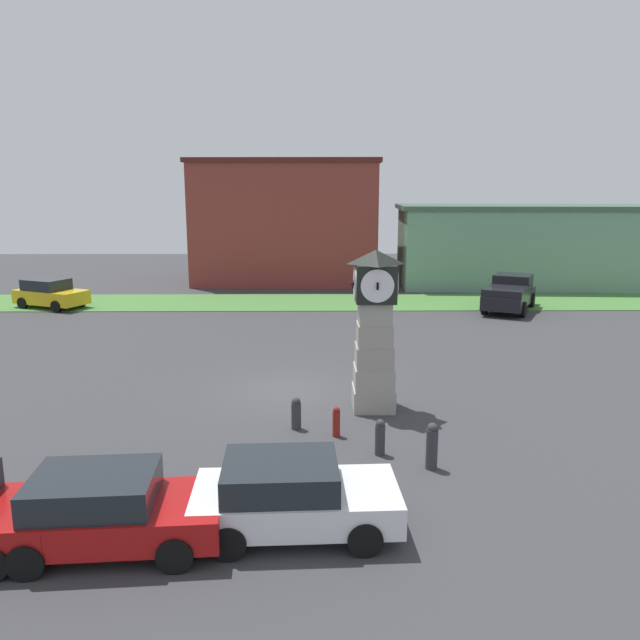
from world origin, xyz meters
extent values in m
plane|color=#38383A|center=(0.00, 0.00, 0.00)|extent=(86.96, 86.96, 0.00)
cube|color=#9E998F|center=(2.58, -1.76, 0.32)|extent=(1.22, 1.22, 0.65)
cube|color=#9F9A90|center=(2.58, -1.76, 0.97)|extent=(1.15, 1.15, 0.65)
cube|color=#9A958B|center=(2.58, -1.76, 1.62)|extent=(1.07, 1.07, 0.65)
cube|color=#9B968C|center=(2.58, -1.76, 2.27)|extent=(1.00, 1.00, 0.65)
cube|color=#9E998F|center=(2.58, -1.76, 2.92)|extent=(0.93, 0.93, 0.65)
cube|color=black|center=(2.58, -1.76, 3.78)|extent=(1.14, 1.14, 1.08)
cylinder|color=white|center=(2.58, -1.18, 3.78)|extent=(0.93, 0.04, 0.93)
cube|color=black|center=(2.58, -1.15, 3.78)|extent=(0.06, 0.19, 0.16)
cube|color=black|center=(2.58, -1.15, 3.78)|extent=(0.04, 0.10, 0.35)
cylinder|color=white|center=(2.58, -2.35, 3.78)|extent=(0.93, 0.04, 0.93)
cube|color=black|center=(2.58, -2.38, 3.78)|extent=(0.06, 0.09, 0.21)
cube|color=black|center=(2.58, -2.38, 3.78)|extent=(0.04, 0.35, 0.06)
cylinder|color=white|center=(3.17, -1.76, 3.78)|extent=(0.04, 0.93, 0.93)
cube|color=black|center=(3.20, -1.76, 3.78)|extent=(0.20, 0.06, 0.13)
cube|color=black|center=(3.20, -1.76, 3.78)|extent=(0.28, 0.04, 0.27)
cylinder|color=white|center=(2.00, -1.76, 3.78)|extent=(0.04, 0.93, 0.93)
cube|color=black|center=(1.97, -1.76, 3.78)|extent=(0.20, 0.06, 0.14)
cube|color=black|center=(1.97, -1.76, 3.78)|extent=(0.12, 0.04, 0.35)
pyramid|color=black|center=(2.58, -1.76, 4.53)|extent=(1.19, 1.19, 0.41)
cylinder|color=#333338|center=(0.33, -3.38, 0.37)|extent=(0.27, 0.27, 0.74)
sphere|color=#333338|center=(0.33, -3.38, 0.78)|extent=(0.24, 0.24, 0.24)
cylinder|color=maroon|center=(1.40, -3.91, 0.35)|extent=(0.20, 0.20, 0.70)
sphere|color=maroon|center=(1.40, -3.91, 0.73)|extent=(0.18, 0.18, 0.18)
cylinder|color=#333338|center=(2.43, -5.09, 0.39)|extent=(0.25, 0.25, 0.77)
sphere|color=#333338|center=(2.43, -5.09, 0.81)|extent=(0.22, 0.22, 0.22)
cylinder|color=#333338|center=(3.55, -5.87, 0.48)|extent=(0.28, 0.28, 0.96)
sphere|color=#333338|center=(3.55, -5.87, 1.00)|extent=(0.25, 0.25, 0.25)
cylinder|color=black|center=(-4.63, -8.28, 0.32)|extent=(0.65, 0.24, 0.64)
cube|color=#A51111|center=(-2.86, -9.04, 0.58)|extent=(4.08, 2.13, 0.61)
cube|color=#1E2328|center=(-3.16, -9.06, 1.16)|extent=(2.29, 1.86, 0.55)
cylinder|color=black|center=(-1.70, -8.07, 0.32)|extent=(0.65, 0.27, 0.64)
cylinder|color=black|center=(-1.58, -9.83, 0.32)|extent=(0.65, 0.27, 0.64)
cylinder|color=black|center=(-4.15, -8.25, 0.32)|extent=(0.65, 0.27, 0.64)
cylinder|color=black|center=(-4.02, -10.01, 0.32)|extent=(0.65, 0.27, 0.64)
cube|color=silver|center=(0.46, -8.53, 0.58)|extent=(3.97, 2.06, 0.61)
cube|color=#1E2328|center=(0.17, -8.55, 1.15)|extent=(2.21, 1.84, 0.54)
cylinder|color=black|center=(1.63, -7.58, 0.32)|extent=(0.65, 0.25, 0.64)
cylinder|color=black|center=(1.71, -9.39, 0.32)|extent=(0.65, 0.25, 0.64)
cylinder|color=black|center=(-0.78, -7.68, 0.32)|extent=(0.65, 0.25, 0.64)
cylinder|color=black|center=(-0.71, -9.49, 0.32)|extent=(0.65, 0.25, 0.64)
cube|color=gold|center=(-13.54, 14.42, 0.64)|extent=(4.33, 3.27, 0.73)
cube|color=#1E2328|center=(-13.81, 14.54, 1.30)|extent=(2.66, 2.41, 0.59)
cylinder|color=black|center=(-12.08, 14.71, 0.32)|extent=(0.67, 0.46, 0.64)
cylinder|color=black|center=(-12.79, 13.13, 0.32)|extent=(0.67, 0.46, 0.64)
cylinder|color=black|center=(-14.30, 15.71, 0.32)|extent=(0.67, 0.46, 0.64)
cylinder|color=black|center=(-15.01, 14.13, 0.32)|extent=(0.67, 0.46, 0.64)
cube|color=black|center=(11.33, 13.39, 0.70)|extent=(4.10, 5.41, 0.70)
cube|color=black|center=(11.74, 14.18, 1.45)|extent=(2.51, 2.45, 0.80)
cube|color=black|center=(10.87, 12.49, 1.23)|extent=(3.06, 3.39, 0.36)
cylinder|color=black|center=(11.18, 15.18, 0.40)|extent=(0.61, 0.84, 0.80)
cylinder|color=black|center=(12.87, 14.30, 0.40)|extent=(0.61, 0.84, 0.80)
cylinder|color=black|center=(9.79, 12.48, 0.40)|extent=(0.61, 0.84, 0.80)
cylinder|color=black|center=(11.49, 11.61, 0.40)|extent=(0.61, 0.84, 0.80)
cube|color=maroon|center=(-1.02, 25.19, 4.04)|extent=(12.66, 8.85, 8.07)
cube|color=#4F1E1B|center=(-1.02, 25.19, 8.22)|extent=(13.04, 9.12, 0.30)
cube|color=gray|center=(15.24, 22.80, 2.53)|extent=(17.17, 8.79, 5.06)
cube|color=#405849|center=(15.24, 22.80, 5.21)|extent=(17.68, 9.06, 0.30)
cube|color=#477A38|center=(-0.24, 15.94, 0.02)|extent=(52.18, 5.41, 0.04)
camera|label=1|loc=(0.78, -19.42, 6.43)|focal=35.00mm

